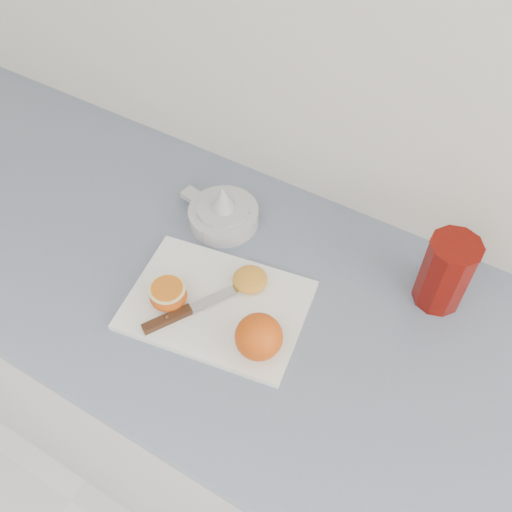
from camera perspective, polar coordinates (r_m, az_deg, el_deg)
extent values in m
cube|color=silver|center=(1.44, 3.12, -16.37)|extent=(2.29, 0.60, 0.86)
cube|color=gray|center=(1.04, 4.17, -6.86)|extent=(2.34, 0.64, 0.03)
cube|color=white|center=(1.04, -3.95, -4.92)|extent=(0.35, 0.28, 0.01)
sphere|color=orange|center=(0.95, 0.27, -8.09)|extent=(0.08, 0.08, 0.08)
ellipsoid|color=orange|center=(1.03, -8.76, -3.92)|extent=(0.07, 0.07, 0.04)
cylinder|color=#FDF3A0|center=(1.01, -8.89, -3.29)|extent=(0.07, 0.07, 0.00)
cylinder|color=orange|center=(1.01, -8.91, -3.21)|extent=(0.06, 0.06, 0.00)
ellipsoid|color=orange|center=(1.04, -0.60, -2.36)|extent=(0.06, 0.06, 0.03)
cylinder|color=#CE783E|center=(1.04, -0.61, -2.08)|extent=(0.05, 0.05, 0.00)
cube|color=#3F2416|center=(1.02, -8.87, -6.26)|extent=(0.06, 0.09, 0.01)
cube|color=#B7B7BC|center=(1.03, -3.55, -3.93)|extent=(0.08, 0.11, 0.00)
cylinder|color=#B7B7BC|center=(1.02, -8.87, -6.26)|extent=(0.01, 0.01, 0.01)
cylinder|color=silver|center=(1.16, -3.25, 4.02)|extent=(0.14, 0.14, 0.04)
cylinder|color=silver|center=(1.14, -3.30, 4.75)|extent=(0.11, 0.11, 0.01)
cone|color=silver|center=(1.12, -3.37, 5.81)|extent=(0.05, 0.05, 0.05)
cube|color=silver|center=(1.20, -6.31, 5.96)|extent=(0.05, 0.04, 0.01)
ellipsoid|color=orange|center=(1.13, -3.10, 4.46)|extent=(0.01, 0.01, 0.00)
ellipsoid|color=orange|center=(1.15, -3.39, 5.58)|extent=(0.01, 0.01, 0.00)
ellipsoid|color=orange|center=(1.13, -3.87, 4.60)|extent=(0.01, 0.01, 0.00)
ellipsoid|color=orange|center=(1.14, -2.35, 4.75)|extent=(0.01, 0.01, 0.00)
cylinder|color=#6C0B05|center=(1.05, 18.43, -1.65)|extent=(0.09, 0.09, 0.14)
cylinder|color=#F84D02|center=(1.09, 17.71, -3.42)|extent=(0.07, 0.07, 0.02)
cylinder|color=#6C0B05|center=(0.99, 19.48, 0.97)|extent=(0.09, 0.09, 0.00)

